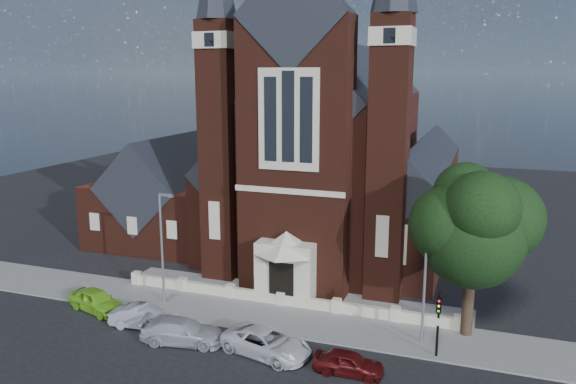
# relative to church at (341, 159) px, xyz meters

# --- Properties ---
(ground) EXTENTS (120.00, 120.00, 0.00)m
(ground) POSITION_rel_church_xyz_m (0.00, -7.94, -8.19)
(ground) COLOR black
(ground) RESTS_ON ground
(pavement_strip) EXTENTS (60.00, 5.00, 0.12)m
(pavement_strip) POSITION_rel_church_xyz_m (0.00, -18.44, -8.19)
(pavement_strip) COLOR slate
(pavement_strip) RESTS_ON ground
(forecourt_paving) EXTENTS (26.00, 3.00, 0.14)m
(forecourt_paving) POSITION_rel_church_xyz_m (0.00, -14.44, -8.19)
(forecourt_paving) COLOR slate
(forecourt_paving) RESTS_ON ground
(forecourt_wall) EXTENTS (24.00, 0.40, 0.90)m
(forecourt_wall) POSITION_rel_church_xyz_m (0.00, -16.44, -8.19)
(forecourt_wall) COLOR beige
(forecourt_wall) RESTS_ON ground
(church) EXTENTS (20.01, 34.90, 29.20)m
(church) POSITION_rel_church_xyz_m (0.00, 0.00, 0.00)
(church) COLOR #431C12
(church) RESTS_ON ground
(parish_hall) EXTENTS (12.00, 12.20, 10.24)m
(parish_hall) POSITION_rel_church_xyz_m (-16.00, -4.94, -4.17)
(parish_hall) COLOR #431C12
(parish_hall) RESTS_ON ground
(street_tree) EXTENTS (6.40, 6.60, 10.70)m
(street_tree) POSITION_rel_church_xyz_m (12.60, -17.23, -1.23)
(street_tree) COLOR black
(street_tree) RESTS_ON ground
(street_lamp_left) EXTENTS (1.16, 0.22, 8.09)m
(street_lamp_left) POSITION_rel_church_xyz_m (-7.91, -18.94, -3.59)
(street_lamp_left) COLOR gray
(street_lamp_left) RESTS_ON ground
(street_lamp_right) EXTENTS (1.16, 0.22, 8.09)m
(street_lamp_right) POSITION_rel_church_xyz_m (10.09, -18.94, -3.59)
(street_lamp_right) COLOR gray
(street_lamp_right) RESTS_ON ground
(traffic_signal) EXTENTS (0.28, 0.42, 4.00)m
(traffic_signal) POSITION_rel_church_xyz_m (11.00, -20.52, -5.60)
(traffic_signal) COLOR black
(traffic_signal) RESTS_ON ground
(car_lime_van) EXTENTS (4.84, 3.03, 1.54)m
(car_lime_van) POSITION_rel_church_xyz_m (-11.75, -21.58, -7.42)
(car_lime_van) COLOR #89D52A
(car_lime_van) RESTS_ON ground
(car_silver_a) EXTENTS (4.55, 2.01, 1.45)m
(car_silver_a) POSITION_rel_church_xyz_m (-7.15, -22.70, -7.46)
(car_silver_a) COLOR #A1A2A8
(car_silver_a) RESTS_ON ground
(car_silver_b) EXTENTS (5.42, 2.93, 1.49)m
(car_silver_b) POSITION_rel_church_xyz_m (-3.74, -23.73, -7.44)
(car_silver_b) COLOR #B0B2B8
(car_silver_b) RESTS_ON ground
(car_white_suv) EXTENTS (5.92, 3.78, 1.52)m
(car_white_suv) POSITION_rel_church_xyz_m (1.63, -23.41, -7.43)
(car_white_suv) COLOR white
(car_white_suv) RESTS_ON ground
(car_dark_red) EXTENTS (3.89, 1.64, 1.31)m
(car_dark_red) POSITION_rel_church_xyz_m (6.62, -23.88, -7.53)
(car_dark_red) COLOR #4C0D0D
(car_dark_red) RESTS_ON ground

